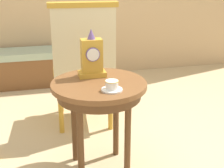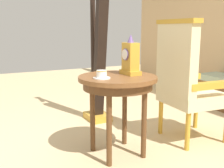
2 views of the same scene
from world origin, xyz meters
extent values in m
plane|color=tan|center=(0.00, 0.00, 0.00)|extent=(10.00, 10.00, 0.00)
cylinder|color=brown|center=(0.05, -0.01, 0.66)|extent=(0.65, 0.65, 0.03)
cylinder|color=#56351C|center=(0.05, -0.01, 0.61)|extent=(0.57, 0.57, 0.07)
cylinder|color=#56351C|center=(0.21, 0.15, 0.32)|extent=(0.04, 0.04, 0.64)
cylinder|color=#56351C|center=(-0.11, 0.15, 0.32)|extent=(0.04, 0.04, 0.64)
cylinder|color=#56351C|center=(-0.11, -0.17, 0.32)|extent=(0.04, 0.04, 0.64)
cylinder|color=#56351C|center=(0.21, -0.17, 0.32)|extent=(0.04, 0.04, 0.64)
cylinder|color=white|center=(0.10, -0.18, 0.68)|extent=(0.13, 0.13, 0.01)
cylinder|color=white|center=(0.10, -0.18, 0.72)|extent=(0.08, 0.08, 0.06)
torus|color=gold|center=(0.10, -0.18, 0.74)|extent=(0.09, 0.09, 0.00)
cube|color=gold|center=(0.03, 0.12, 0.70)|extent=(0.19, 0.11, 0.04)
cube|color=gold|center=(0.03, 0.12, 0.83)|extent=(0.14, 0.09, 0.23)
cylinder|color=#664C8C|center=(0.03, 0.07, 0.85)|extent=(0.10, 0.01, 0.10)
cylinder|color=white|center=(0.03, 0.07, 0.85)|extent=(0.08, 0.00, 0.08)
cone|color=#664C8C|center=(0.03, 0.12, 0.98)|extent=(0.06, 0.06, 0.07)
cube|color=beige|center=(0.07, 0.81, 0.41)|extent=(0.56, 0.56, 0.11)
cube|color=beige|center=(0.05, 0.59, 0.78)|extent=(0.53, 0.13, 0.64)
cube|color=gold|center=(0.05, 0.59, 1.12)|extent=(0.57, 0.15, 0.04)
cube|color=gold|center=(0.30, 0.79, 0.57)|extent=(0.11, 0.47, 0.06)
cube|color=gold|center=(-0.16, 0.83, 0.57)|extent=(0.11, 0.47, 0.06)
cylinder|color=gold|center=(0.31, 1.01, 0.18)|extent=(0.04, 0.04, 0.35)
cylinder|color=gold|center=(-0.13, 1.05, 0.18)|extent=(0.04, 0.04, 0.35)
cylinder|color=gold|center=(0.27, 0.57, 0.18)|extent=(0.04, 0.04, 0.35)
cylinder|color=gold|center=(-0.17, 0.61, 0.18)|extent=(0.04, 0.04, 0.35)
cube|color=#9EB299|center=(-0.39, 1.95, 0.40)|extent=(0.97, 0.40, 0.08)
cube|color=brown|center=(-0.39, 1.95, 0.18)|extent=(0.94, 0.38, 0.36)
camera|label=1|loc=(-0.35, -2.03, 1.42)|focal=52.53mm
camera|label=2|loc=(2.04, -1.09, 1.06)|focal=45.19mm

